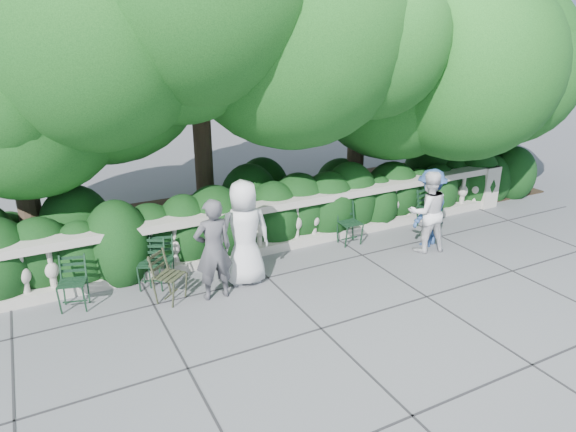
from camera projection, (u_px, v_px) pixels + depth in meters
name	position (u px, v px, depth m)	size (l,w,h in m)	color
ground	(316.00, 291.00, 8.51)	(90.00, 90.00, 0.00)	#515258
balustrade	(269.00, 228.00, 9.83)	(12.00, 0.44, 1.00)	#9E998E
shrub_hedge	(245.00, 230.00, 10.99)	(15.00, 2.60, 1.70)	black
tree_canopy	(267.00, 34.00, 10.06)	(15.04, 6.52, 6.78)	#3F3023
chair_a	(152.00, 291.00, 8.49)	(0.44, 0.48, 0.84)	black
chair_b	(74.00, 313.00, 7.87)	(0.44, 0.48, 0.84)	black
chair_c	(162.00, 288.00, 8.62)	(0.44, 0.48, 0.84)	black
chair_e	(433.00, 228.00, 11.11)	(0.44, 0.48, 0.84)	black
chair_f	(353.00, 246.00, 10.22)	(0.44, 0.48, 0.84)	black
chair_weathered	(179.00, 302.00, 8.17)	(0.44, 0.48, 0.84)	black
person_businessman	(244.00, 233.00, 8.50)	(0.88, 0.58, 1.81)	silver
person_woman_grey	(213.00, 250.00, 8.04)	(0.61, 0.40, 1.68)	#444449
person_casual_man	(427.00, 212.00, 9.77)	(0.77, 0.60, 1.59)	silver
person_older_blue	(430.00, 208.00, 10.05)	(1.00, 0.58, 1.55)	#2D4C88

